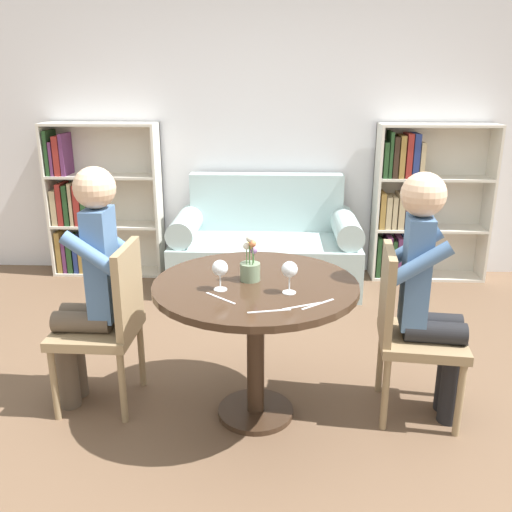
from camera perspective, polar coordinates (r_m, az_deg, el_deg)
The scene contains 17 objects.
ground_plane at distance 3.00m, azimuth -0.04°, elevation -16.25°, with size 16.00×16.00×0.00m, color brown.
back_wall at distance 4.88m, azimuth 1.21°, elevation 13.93°, with size 5.20×0.05×2.70m.
round_table at distance 2.71m, azimuth -0.05°, elevation -5.46°, with size 1.01×1.01×0.75m.
couch at distance 4.65m, azimuth 1.00°, elevation 0.68°, with size 1.56×0.80×0.92m.
bookshelf_left at distance 5.11m, azimuth -16.91°, elevation 5.13°, with size 0.99×0.28×1.35m.
bookshelf_right at distance 4.96m, azimuth 16.34°, elevation 5.30°, with size 0.99×0.28×1.35m.
chair_left at distance 2.97m, azimuth -15.22°, elevation -6.45°, with size 0.43×0.43×0.90m.
chair_right at distance 2.89m, azimuth 15.70°, elevation -7.14°, with size 0.46×0.46×0.90m.
person_left at distance 2.92m, azimuth -17.12°, elevation -2.78°, with size 0.42×0.35×1.30m.
person_right at distance 2.82m, azimuth 17.77°, elevation -3.53°, with size 0.44×0.37×1.29m.
wine_glass_left at distance 2.54m, azimuth -3.81°, elevation -1.39°, with size 0.08×0.08×0.15m.
wine_glass_right at distance 2.50m, azimuth 3.55°, elevation -1.54°, with size 0.08×0.08×0.15m.
flower_vase at distance 2.66m, azimuth -0.62°, elevation -1.07°, with size 0.10×0.10×0.24m.
knife_left_setting at distance 2.39m, azimuth 4.89°, elevation -5.26°, with size 0.18×0.09×0.00m.
fork_left_setting at distance 2.33m, azimuth 1.40°, elevation -5.82°, with size 0.19×0.05×0.00m.
knife_right_setting at distance 2.47m, azimuth -3.77°, elevation -4.44°, with size 0.15×0.13×0.00m.
fork_right_setting at distance 2.42m, azimuth 6.54°, elevation -5.06°, with size 0.15×0.13×0.00m.
Camera 1 is at (0.11, -2.48, 1.69)m, focal length 38.00 mm.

